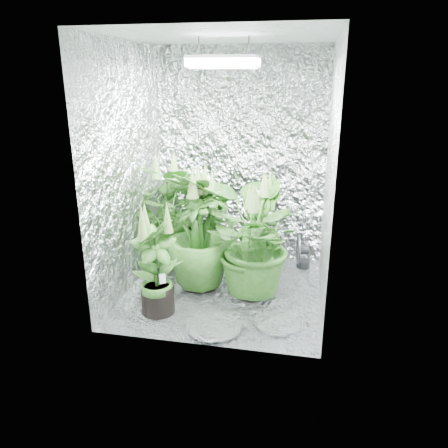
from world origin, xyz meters
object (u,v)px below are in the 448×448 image
plant_a (166,213)px  circulation_fan (301,254)px  plant_e (251,245)px  plant_d (199,233)px  plant_b (211,221)px  plant_f (156,266)px  grow_lamp (224,62)px  plant_c (259,227)px

plant_a → circulation_fan: size_ratio=3.45×
plant_e → plant_d: bearing=168.7°
plant_b → plant_f: (-0.19, -0.99, -0.04)m
plant_a → plant_f: 0.93m
grow_lamp → circulation_fan: (0.62, 0.62, -1.69)m
plant_a → plant_c: 0.88m
plant_f → plant_b: bearing=79.1°
plant_e → plant_f: size_ratio=1.11×
grow_lamp → plant_c: bearing=64.2°
plant_b → circulation_fan: size_ratio=2.99×
plant_c → plant_d: (-0.46, -0.44, 0.07)m
plant_a → plant_b: 0.43m
plant_d → circulation_fan: bearing=33.9°
plant_b → plant_f: bearing=-100.9°
plant_a → plant_b: bearing=14.2°
plant_d → grow_lamp: bearing=-12.8°
plant_d → circulation_fan: plant_d is taller
plant_f → circulation_fan: 1.51m
plant_c → plant_e: size_ratio=0.99×
plant_a → plant_c: plant_a is taller
plant_e → plant_c: bearing=89.8°
plant_a → plant_f: (0.21, -0.89, -0.13)m
plant_b → plant_e: bearing=-51.7°
plant_b → circulation_fan: (0.86, 0.06, -0.29)m
grow_lamp → plant_a: size_ratio=0.46×
plant_c → plant_f: (-0.66, -0.93, -0.04)m
grow_lamp → plant_d: bearing=167.2°
grow_lamp → plant_c: grow_lamp is taller
plant_b → plant_f: 1.01m
plant_a → plant_e: bearing=-29.4°
grow_lamp → plant_b: 1.52m
grow_lamp → plant_e: size_ratio=0.52×
plant_b → grow_lamp: bearing=-66.9°
plant_b → plant_c: 0.48m
grow_lamp → plant_f: (-0.43, -0.44, -1.44)m
grow_lamp → circulation_fan: grow_lamp is taller
grow_lamp → plant_c: size_ratio=0.53×
circulation_fan → plant_d: bearing=-154.3°
plant_a → plant_d: (0.42, -0.40, -0.02)m
grow_lamp → plant_b: size_ratio=0.53×
plant_b → plant_d: (0.01, -0.50, 0.06)m
plant_a → circulation_fan: 1.33m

